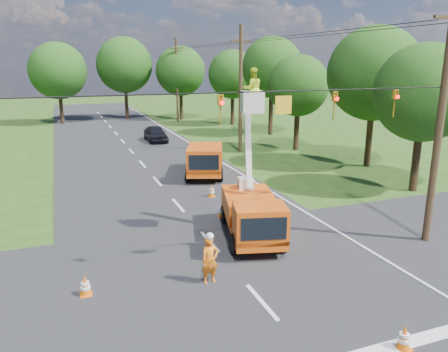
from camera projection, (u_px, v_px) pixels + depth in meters
name	position (u px, v px, depth m)	size (l,w,h in m)	color
ground	(143.00, 165.00, 31.58)	(140.00, 140.00, 0.00)	#254414
road_main	(143.00, 165.00, 31.58)	(12.00, 100.00, 0.06)	black
road_cross	(237.00, 275.00, 15.30)	(56.00, 10.00, 0.07)	black
edge_line	(215.00, 159.00, 33.50)	(0.12, 90.00, 0.02)	silver
bucket_truck	(252.00, 204.00, 18.16)	(3.27, 5.68, 7.00)	#E34010
second_truck	(205.00, 159.00, 28.35)	(3.89, 6.05, 2.13)	#E34010
ground_worker	(210.00, 260.00, 14.50)	(0.61, 0.40, 1.67)	orange
distant_car	(156.00, 134.00, 40.62)	(1.72, 4.26, 1.45)	black
traffic_cone_1	(404.00, 338.00, 11.21)	(0.38, 0.38, 0.71)	orange
traffic_cone_2	(222.00, 210.00, 20.83)	(0.38, 0.38, 0.71)	orange
traffic_cone_3	(212.00, 191.00, 23.96)	(0.38, 0.38, 0.71)	orange
traffic_cone_4	(85.00, 286.00, 13.82)	(0.38, 0.38, 0.71)	orange
traffic_cone_7	(204.00, 170.00, 28.51)	(0.38, 0.38, 0.71)	orange
pole_right_near	(441.00, 118.00, 16.91)	(1.80, 0.30, 10.00)	#4C3823
pole_right_mid	(241.00, 89.00, 35.00)	(1.80, 0.30, 10.00)	#4C3823
pole_right_far	(177.00, 80.00, 53.10)	(1.80, 0.30, 10.00)	#4C3823
signal_span	(300.00, 104.00, 14.56)	(18.00, 0.29, 1.07)	black
tree_right_a	(424.00, 93.00, 23.93)	(5.40, 5.40, 8.28)	#382616
tree_right_b	(374.00, 74.00, 29.65)	(6.40, 6.40, 9.65)	#382616
tree_right_c	(298.00, 86.00, 35.65)	(5.00, 5.00, 7.83)	#382616
tree_right_d	(272.00, 67.00, 43.09)	(6.00, 6.00, 9.70)	#382616
tree_right_e	(233.00, 74.00, 50.21)	(5.60, 5.60, 8.63)	#382616
tree_far_a	(58.00, 71.00, 50.92)	(6.60, 6.60, 9.50)	#382616
tree_far_b	(124.00, 65.00, 55.31)	(7.00, 7.00, 10.32)	#382616
tree_far_c	(180.00, 71.00, 55.01)	(6.20, 6.20, 9.18)	#382616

